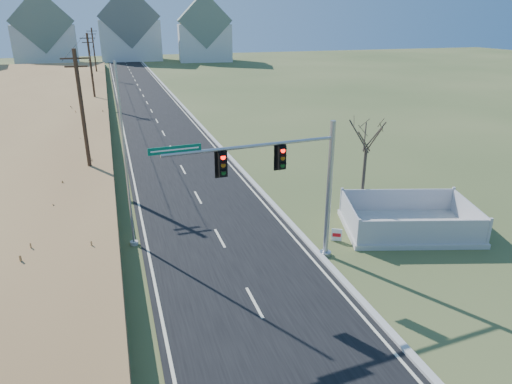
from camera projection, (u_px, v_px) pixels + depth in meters
name	position (u px, v px, depth m)	size (l,w,h in m)	color
ground	(241.00, 278.00, 20.25)	(260.00, 260.00, 0.00)	#3C4C24
road	(144.00, 98.00, 64.68)	(8.00, 180.00, 0.06)	black
curb	(174.00, 96.00, 65.84)	(0.30, 180.00, 0.18)	#B2AFA8
utility_pole_near	(83.00, 117.00, 30.05)	(1.80, 0.26, 9.00)	#422D1E
utility_pole_mid	(91.00, 70.00, 56.72)	(1.80, 0.26, 9.00)	#422D1E
utility_pole_far	(94.00, 53.00, 83.39)	(1.80, 0.26, 9.00)	#422D1E
condo_nnw	(44.00, 34.00, 108.66)	(14.93, 11.17, 17.03)	silver
condo_n	(129.00, 30.00, 117.63)	(15.27, 10.20, 18.54)	silver
condo_ne	(204.00, 33.00, 115.90)	(14.12, 10.51, 16.52)	silver
traffic_signal_mast	(294.00, 180.00, 20.10)	(8.32, 0.90, 6.63)	#9EA0A5
fence_enclosure	(408.00, 225.00, 24.72)	(7.82, 6.36, 1.56)	#B7B5AD
open_sign	(337.00, 235.00, 23.48)	(0.50, 0.29, 0.67)	white
flagpole	(127.00, 178.00, 21.94)	(0.41, 0.41, 9.05)	#B7B5AD
bare_tree	(368.00, 133.00, 25.32)	(2.25, 2.25, 5.95)	#4C3F33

